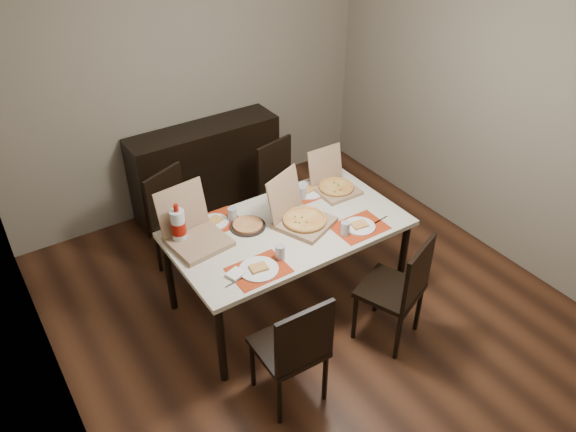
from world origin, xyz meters
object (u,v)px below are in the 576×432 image
object	(u,v)px
chair_near_right	(400,287)
soda_bottle	(178,227)
pizza_box_center	(301,217)
dip_bowl	(289,208)
chair_far_left	(178,218)
chair_far_right	(284,186)
sideboard	(206,168)
chair_near_left	(294,348)
dining_table	(288,234)

from	to	relation	value
chair_near_right	soda_bottle	xyz separation A→B (m)	(-1.21, 1.09, 0.38)
pizza_box_center	dip_bowl	xyz separation A→B (m)	(0.03, 0.22, -0.04)
chair_far_left	soda_bottle	xyz separation A→B (m)	(-0.23, -0.63, 0.38)
dip_bowl	pizza_box_center	bearing A→B (deg)	-98.27
chair_far_right	pizza_box_center	distance (m)	1.00
sideboard	chair_near_right	bearing A→B (deg)	-81.79
chair_near_right	soda_bottle	size ratio (longest dim) A/B	2.82
chair_far_left	dip_bowl	size ratio (longest dim) A/B	7.99
chair_far_left	chair_far_right	world-z (taller)	same
chair_near_left	soda_bottle	distance (m)	1.22
chair_near_right	chair_far_right	bearing A→B (deg)	87.89
chair_near_left	chair_far_right	world-z (taller)	same
chair_far_left	chair_near_right	bearing A→B (deg)	-60.14
sideboard	chair_far_left	distance (m)	0.97
sideboard	chair_near_right	world-z (taller)	chair_near_right
chair_far_left	sideboard	bearing A→B (deg)	49.00
chair_near_left	chair_far_left	world-z (taller)	same
chair_far_left	dining_table	bearing A→B (deg)	-59.32
dining_table	chair_far_left	size ratio (longest dim) A/B	1.94
pizza_box_center	chair_near_left	bearing A→B (deg)	-126.75
dining_table	soda_bottle	world-z (taller)	soda_bottle
chair_far_right	chair_near_right	bearing A→B (deg)	-92.11
chair_near_right	chair_far_left	distance (m)	1.98
dining_table	chair_near_right	bearing A→B (deg)	-61.09
soda_bottle	chair_near_right	bearing A→B (deg)	-41.77
chair_near_right	sideboard	bearing A→B (deg)	98.21
dining_table	chair_far_right	world-z (taller)	chair_far_right
dip_bowl	soda_bottle	distance (m)	0.92
chair_far_right	soda_bottle	xyz separation A→B (m)	(-1.28, -0.56, 0.38)
sideboard	chair_near_right	size ratio (longest dim) A/B	1.61
chair_near_right	dip_bowl	size ratio (longest dim) A/B	7.99
sideboard	dining_table	distance (m)	1.65
chair_near_right	chair_far_right	distance (m)	1.65
soda_bottle	sideboard	bearing A→B (deg)	57.55
dining_table	chair_far_left	world-z (taller)	chair_far_left
chair_far_left	soda_bottle	size ratio (longest dim) A/B	2.82
chair_near_left	soda_bottle	world-z (taller)	soda_bottle
chair_far_right	soda_bottle	size ratio (longest dim) A/B	2.82
dip_bowl	sideboard	bearing A→B (deg)	91.79
pizza_box_center	soda_bottle	distance (m)	0.93
sideboard	dip_bowl	distance (m)	1.47
chair_near_right	chair_far_right	size ratio (longest dim) A/B	1.00
sideboard	soda_bottle	distance (m)	1.67
chair_near_left	pizza_box_center	world-z (taller)	pizza_box_center
chair_near_right	chair_far_left	bearing A→B (deg)	119.86
chair_far_right	dip_bowl	world-z (taller)	chair_far_right
chair_near_left	chair_near_right	world-z (taller)	same
chair_near_right	soda_bottle	world-z (taller)	soda_bottle
dip_bowl	dining_table	bearing A→B (deg)	-125.36
dining_table	chair_far_right	bearing A→B (deg)	58.98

